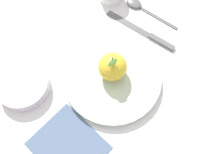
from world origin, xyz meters
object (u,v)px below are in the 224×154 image
(apple, at_px, (113,67))
(side_bowl, at_px, (23,85))
(knife, at_px, (146,34))
(linen_napkin, at_px, (68,146))
(dinner_plate, at_px, (112,78))
(spoon, at_px, (139,6))

(apple, xyz_separation_m, side_bowl, (0.03, -0.22, -0.03))
(knife, distance_m, linen_napkin, 0.36)
(dinner_plate, bearing_deg, linen_napkin, -32.56)
(side_bowl, distance_m, knife, 0.35)
(apple, relative_size, side_bowl, 0.64)
(dinner_plate, xyz_separation_m, apple, (-0.01, 0.00, 0.04))
(dinner_plate, relative_size, knife, 1.32)
(side_bowl, bearing_deg, linen_napkin, 38.55)
(apple, bearing_deg, linen_napkin, -31.55)
(apple, xyz_separation_m, linen_napkin, (0.17, -0.10, -0.05))
(dinner_plate, height_order, spoon, dinner_plate)
(apple, height_order, knife, apple)
(dinner_plate, height_order, apple, apple)
(dinner_plate, distance_m, linen_napkin, 0.19)
(apple, bearing_deg, side_bowl, -83.18)
(side_bowl, xyz_separation_m, linen_napkin, (0.14, 0.11, -0.02))
(dinner_plate, distance_m, apple, 0.04)
(side_bowl, bearing_deg, dinner_plate, 94.17)
(knife, bearing_deg, side_bowl, -63.99)
(apple, distance_m, spoon, 0.24)
(side_bowl, bearing_deg, knife, 116.01)
(apple, height_order, side_bowl, apple)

